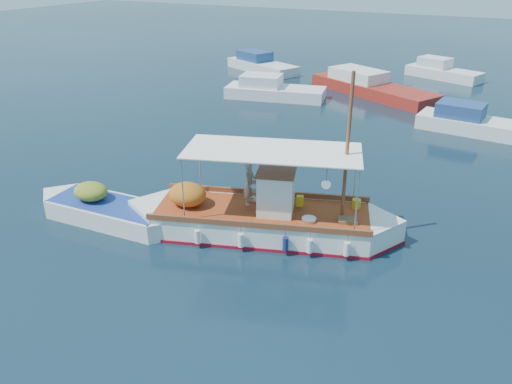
% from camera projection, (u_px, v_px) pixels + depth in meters
% --- Properties ---
extents(ground, '(160.00, 160.00, 0.00)m').
position_uv_depth(ground, '(274.00, 239.00, 17.87)').
color(ground, black).
rests_on(ground, ground).
extents(fishing_caique, '(9.66, 4.90, 6.19)m').
position_uv_depth(fishing_caique, '(260.00, 219.00, 18.10)').
color(fishing_caique, white).
rests_on(fishing_caique, ground).
extents(dinghy, '(6.61, 2.08, 1.61)m').
position_uv_depth(dinghy, '(109.00, 212.00, 19.04)').
color(dinghy, white).
rests_on(dinghy, ground).
extents(bg_boat_nw, '(7.28, 3.76, 1.80)m').
position_uv_depth(bg_boat_nw, '(272.00, 91.00, 35.43)').
color(bg_boat_nw, silver).
rests_on(bg_boat_nw, ground).
extents(bg_boat_n, '(10.31, 7.14, 1.80)m').
position_uv_depth(bg_boat_n, '(370.00, 87.00, 36.50)').
color(bg_boat_n, maroon).
rests_on(bg_boat_n, ground).
extents(bg_boat_ne, '(6.50, 2.87, 1.80)m').
position_uv_depth(bg_boat_ne, '(472.00, 124.00, 28.54)').
color(bg_boat_ne, silver).
rests_on(bg_boat_ne, ground).
extents(bg_boat_far_w, '(7.52, 5.04, 1.80)m').
position_uv_depth(bg_boat_far_w, '(261.00, 65.00, 43.86)').
color(bg_boat_far_w, silver).
rests_on(bg_boat_far_w, ground).
extents(bg_boat_far_n, '(6.40, 4.02, 1.80)m').
position_uv_depth(bg_boat_far_n, '(442.00, 72.00, 41.19)').
color(bg_boat_far_n, silver).
rests_on(bg_boat_far_n, ground).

